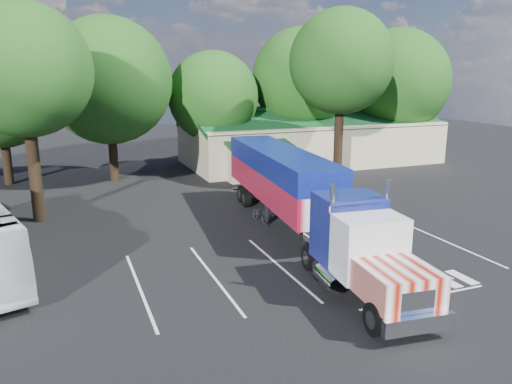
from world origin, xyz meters
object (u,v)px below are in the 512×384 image
object	(u,v)px
semi_truck	(296,190)
woman	(267,211)
bicycle	(260,214)
silver_sedan	(310,164)

from	to	relation	value
semi_truck	woman	bearing A→B (deg)	118.09
bicycle	silver_sedan	xyz separation A→B (m)	(10.10, 13.00, 0.17)
semi_truck	bicycle	bearing A→B (deg)	111.49
woman	bicycle	xyz separation A→B (m)	(-0.02, 1.00, -0.44)
silver_sedan	semi_truck	bearing A→B (deg)	154.47
bicycle	semi_truck	bearing A→B (deg)	-79.63
semi_truck	woman	xyz separation A→B (m)	(-0.85, 2.06, -1.65)
semi_truck	woman	size ratio (longest dim) A/B	11.93
silver_sedan	bicycle	bearing A→B (deg)	146.53
woman	semi_truck	bearing A→B (deg)	-153.34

